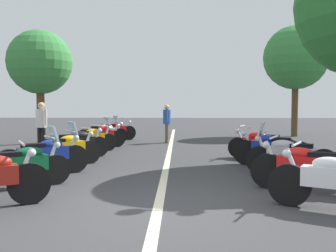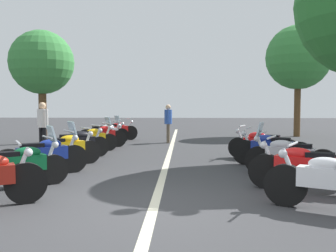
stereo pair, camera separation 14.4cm
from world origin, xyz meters
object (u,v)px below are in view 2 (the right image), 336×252
(motorcycle_left_row_8, at_px, (115,130))
(roadside_tree_1, at_px, (42,63))
(traffic_cone_0, at_px, (21,154))
(motorcycle_left_row_6, at_px, (102,135))
(motorcycle_right_row_4, at_px, (263,144))
(motorcycle_left_row_2, at_px, (44,155))
(bystander_1, at_px, (168,121))
(motorcycle_right_row_2, at_px, (288,156))
(motorcycle_left_row_5, at_px, (90,139))
(motorcycle_left_row_3, at_px, (64,149))
(motorcycle_left_row_7, at_px, (104,133))
(motorcycle_right_row_1, at_px, (306,167))
(roadside_tree_2, at_px, (298,58))
(motorcycle_left_row_1, at_px, (19,165))
(bystander_0, at_px, (43,123))
(motorcycle_right_row_3, at_px, (271,149))

(motorcycle_left_row_8, distance_m, roadside_tree_1, 4.21)
(traffic_cone_0, relative_size, roadside_tree_1, 0.13)
(motorcycle_left_row_6, xyz_separation_m, motorcycle_right_row_4, (-2.75, -5.38, -0.01))
(motorcycle_left_row_2, bearing_deg, motorcycle_right_row_4, -10.84)
(motorcycle_left_row_2, distance_m, bystander_1, 7.82)
(motorcycle_right_row_2, bearing_deg, motorcycle_left_row_5, -12.95)
(motorcycle_left_row_3, bearing_deg, motorcycle_left_row_7, 52.07)
(motorcycle_left_row_3, height_order, motorcycle_left_row_6, motorcycle_left_row_6)
(motorcycle_left_row_5, distance_m, motorcycle_right_row_1, 7.83)
(motorcycle_right_row_2, bearing_deg, motorcycle_left_row_3, 11.14)
(roadside_tree_1, height_order, roadside_tree_2, roadside_tree_2)
(motorcycle_right_row_1, bearing_deg, motorcycle_left_row_7, -30.67)
(motorcycle_left_row_2, distance_m, motorcycle_left_row_7, 6.98)
(motorcycle_left_row_1, xyz_separation_m, motorcycle_left_row_6, (6.74, -0.11, 0.01))
(motorcycle_left_row_1, distance_m, bystander_0, 5.72)
(motorcycle_left_row_8, height_order, motorcycle_right_row_4, motorcycle_left_row_8)
(motorcycle_left_row_2, bearing_deg, motorcycle_right_row_1, -51.75)
(motorcycle_left_row_2, xyz_separation_m, bystander_0, (4.18, 1.62, 0.52))
(bystander_1, bearing_deg, motorcycle_right_row_1, -74.06)
(traffic_cone_0, xyz_separation_m, roadside_tree_1, (5.53, 1.53, 3.04))
(motorcycle_left_row_3, bearing_deg, bystander_0, 80.76)
(motorcycle_left_row_7, distance_m, roadside_tree_1, 3.87)
(motorcycle_right_row_1, distance_m, traffic_cone_0, 7.16)
(motorcycle_left_row_2, height_order, motorcycle_left_row_6, motorcycle_left_row_2)
(bystander_1, bearing_deg, traffic_cone_0, -123.93)
(motorcycle_left_row_6, height_order, traffic_cone_0, motorcycle_left_row_6)
(motorcycle_left_row_2, relative_size, traffic_cone_0, 2.88)
(motorcycle_left_row_3, bearing_deg, motorcycle_left_row_2, -130.43)
(motorcycle_left_row_2, xyz_separation_m, motorcycle_right_row_3, (1.50, -5.47, -0.01))
(motorcycle_left_row_7, height_order, motorcycle_right_row_3, motorcycle_right_row_3)
(motorcycle_left_row_8, xyz_separation_m, motorcycle_right_row_4, (-5.52, -5.38, -0.01))
(motorcycle_left_row_2, height_order, motorcycle_right_row_3, motorcycle_left_row_2)
(motorcycle_left_row_3, distance_m, motorcycle_right_row_1, 6.05)
(motorcycle_left_row_3, distance_m, traffic_cone_0, 1.20)
(motorcycle_left_row_2, distance_m, motorcycle_left_row_8, 8.23)
(motorcycle_left_row_1, relative_size, motorcycle_left_row_8, 0.88)
(motorcycle_left_row_7, bearing_deg, motorcycle_left_row_5, -116.25)
(motorcycle_left_row_5, height_order, roadside_tree_2, roadside_tree_2)
(motorcycle_left_row_1, xyz_separation_m, motorcycle_left_row_5, (5.49, 0.03, 0.00))
(motorcycle_left_row_7, bearing_deg, motorcycle_right_row_2, -78.61)
(bystander_1, height_order, roadside_tree_1, roadside_tree_1)
(motorcycle_left_row_5, xyz_separation_m, bystander_1, (3.17, -2.55, 0.49))
(bystander_1, distance_m, roadside_tree_2, 7.85)
(bystander_1, bearing_deg, motorcycle_right_row_2, -69.74)
(bystander_1, distance_m, roadside_tree_1, 5.75)
(roadside_tree_1, bearing_deg, motorcycle_left_row_8, -65.44)
(motorcycle_left_row_8, distance_m, roadside_tree_2, 9.81)
(motorcycle_left_row_1, height_order, motorcycle_left_row_6, motorcycle_left_row_6)
(traffic_cone_0, distance_m, bystander_1, 7.04)
(motorcycle_right_row_3, bearing_deg, traffic_cone_0, 21.85)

